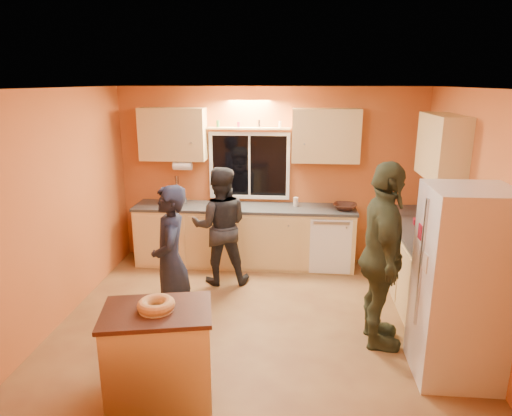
# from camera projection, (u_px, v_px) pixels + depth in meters

# --- Properties ---
(ground) EXTENTS (4.50, 4.50, 0.00)m
(ground) POSITION_uv_depth(u_px,v_px,m) (258.00, 321.00, 5.25)
(ground) COLOR brown
(ground) RESTS_ON ground
(room_shell) EXTENTS (4.54, 4.04, 2.61)m
(room_shell) POSITION_uv_depth(u_px,v_px,m) (272.00, 176.00, 5.20)
(room_shell) COLOR #CA6B33
(room_shell) RESTS_ON ground
(back_counter) EXTENTS (4.23, 0.62, 0.90)m
(back_counter) POSITION_uv_depth(u_px,v_px,m) (269.00, 236.00, 6.76)
(back_counter) COLOR #D8B271
(back_counter) RESTS_ON ground
(right_counter) EXTENTS (0.62, 1.84, 0.90)m
(right_counter) POSITION_uv_depth(u_px,v_px,m) (424.00, 273.00, 5.45)
(right_counter) COLOR #D8B271
(right_counter) RESTS_ON ground
(refrigerator) EXTENTS (0.72, 0.70, 1.80)m
(refrigerator) POSITION_uv_depth(u_px,v_px,m) (461.00, 286.00, 4.08)
(refrigerator) COLOR silver
(refrigerator) RESTS_ON ground
(island) EXTENTS (1.00, 0.77, 0.86)m
(island) POSITION_uv_depth(u_px,v_px,m) (159.00, 355.00, 3.84)
(island) COLOR #D8B271
(island) RESTS_ON ground
(bundt_pastry) EXTENTS (0.31, 0.31, 0.09)m
(bundt_pastry) POSITION_uv_depth(u_px,v_px,m) (156.00, 305.00, 3.72)
(bundt_pastry) COLOR tan
(bundt_pastry) RESTS_ON island
(person_left) EXTENTS (0.52, 0.67, 1.65)m
(person_left) POSITION_uv_depth(u_px,v_px,m) (171.00, 261.00, 4.84)
(person_left) COLOR black
(person_left) RESTS_ON ground
(person_center) EXTENTS (0.85, 0.70, 1.60)m
(person_center) POSITION_uv_depth(u_px,v_px,m) (220.00, 226.00, 6.09)
(person_center) COLOR black
(person_center) RESTS_ON ground
(person_right) EXTENTS (0.50, 1.15, 1.94)m
(person_right) POSITION_uv_depth(u_px,v_px,m) (382.00, 257.00, 4.57)
(person_right) COLOR #313723
(person_right) RESTS_ON ground
(mixing_bowl) EXTENTS (0.39, 0.39, 0.08)m
(mixing_bowl) POSITION_uv_depth(u_px,v_px,m) (345.00, 207.00, 6.50)
(mixing_bowl) COLOR black
(mixing_bowl) RESTS_ON back_counter
(utensil_crock) EXTENTS (0.14, 0.14, 0.17)m
(utensil_crock) POSITION_uv_depth(u_px,v_px,m) (177.00, 198.00, 6.79)
(utensil_crock) COLOR beige
(utensil_crock) RESTS_ON back_counter
(potted_plant) EXTENTS (0.32, 0.29, 0.29)m
(potted_plant) POSITION_uv_depth(u_px,v_px,m) (449.00, 242.00, 4.77)
(potted_plant) COLOR gray
(potted_plant) RESTS_ON right_counter
(red_box) EXTENTS (0.18, 0.15, 0.07)m
(red_box) POSITION_uv_depth(u_px,v_px,m) (420.00, 222.00, 5.82)
(red_box) COLOR maroon
(red_box) RESTS_ON right_counter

